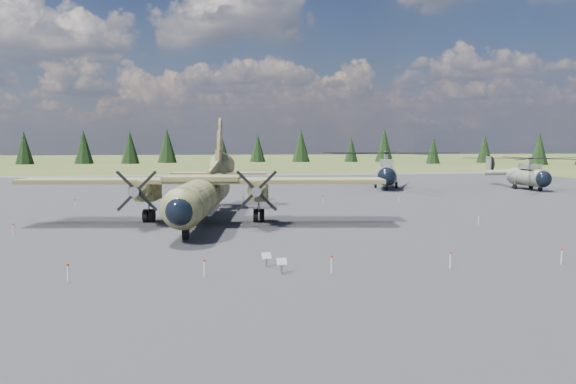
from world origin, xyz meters
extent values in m
plane|color=#515224|center=(0.00, 0.00, 0.00)|extent=(500.00, 500.00, 0.00)
cube|color=#56565B|center=(0.00, 10.00, 0.00)|extent=(120.00, 120.00, 0.04)
cylinder|color=#3D4324|center=(-4.08, 3.75, 2.19)|extent=(5.06, 17.35, 2.67)
sphere|color=#3D4324|center=(-5.29, -4.73, 2.19)|extent=(2.96, 2.96, 2.61)
sphere|color=black|center=(-5.37, -5.25, 2.14)|extent=(2.17, 2.17, 1.92)
cube|color=black|center=(-5.08, -3.22, 2.91)|extent=(2.10, 1.78, 0.52)
cone|color=#3D4324|center=(-2.49, 14.88, 3.19)|extent=(3.51, 6.85, 4.01)
cube|color=#939598|center=(-3.95, 4.70, 1.10)|extent=(2.60, 5.91, 0.48)
cube|color=#383C1F|center=(-4.01, 4.23, 3.28)|extent=(27.80, 7.11, 0.33)
cube|color=#3D4324|center=(-4.01, 4.23, 3.49)|extent=(6.14, 4.20, 0.33)
cylinder|color=#3D4324|center=(-8.30, 4.55, 2.76)|extent=(2.11, 5.11, 1.43)
cube|color=#3D4324|center=(-8.19, 5.30, 2.14)|extent=(1.87, 3.41, 0.76)
cone|color=gray|center=(-8.73, 1.48, 2.76)|extent=(0.84, 0.95, 0.72)
cylinder|color=black|center=(-8.19, 5.30, 0.52)|extent=(0.98, 1.16, 1.05)
cylinder|color=#3D4324|center=(0.19, 3.34, 2.76)|extent=(2.11, 5.11, 1.43)
cube|color=#3D4324|center=(0.30, 4.09, 2.14)|extent=(1.87, 3.41, 0.76)
cone|color=gray|center=(-0.25, 0.27, 2.76)|extent=(0.84, 0.95, 0.72)
cylinder|color=black|center=(0.30, 4.09, 0.52)|extent=(0.98, 1.16, 1.05)
cube|color=#3D4324|center=(-3.00, 11.30, 3.76)|extent=(1.28, 7.16, 1.60)
cube|color=#383C1F|center=(-2.42, 15.35, 3.24)|extent=(9.35, 3.37, 0.21)
cylinder|color=gray|center=(-5.13, -3.60, 1.21)|extent=(0.15, 0.15, 0.86)
cylinder|color=black|center=(-5.13, -3.60, 0.52)|extent=(0.46, 0.93, 0.89)
cylinder|color=slate|center=(20.39, 33.02, 1.92)|extent=(4.73, 7.90, 2.59)
sphere|color=black|center=(19.26, 29.46, 1.87)|extent=(3.00, 3.00, 2.39)
sphere|color=slate|center=(21.51, 36.58, 1.92)|extent=(3.00, 3.00, 2.39)
cube|color=slate|center=(20.26, 32.63, 3.58)|extent=(2.68, 3.70, 0.78)
cylinder|color=gray|center=(20.26, 32.63, 4.36)|extent=(0.47, 0.47, 1.04)
cylinder|color=slate|center=(22.69, 40.29, 2.28)|extent=(3.51, 8.71, 1.48)
cube|color=slate|center=(23.86, 44.00, 3.58)|extent=(0.66, 1.45, 2.49)
cylinder|color=black|center=(24.21, 43.89, 3.58)|extent=(0.87, 2.59, 2.70)
cylinder|color=black|center=(19.45, 30.06, 0.41)|extent=(0.49, 0.76, 0.71)
cylinder|color=black|center=(19.43, 34.63, 0.41)|extent=(0.55, 0.89, 0.83)
cylinder|color=gray|center=(19.43, 34.63, 0.96)|extent=(0.18, 0.18, 1.50)
cylinder|color=black|center=(22.10, 33.79, 0.41)|extent=(0.55, 0.89, 0.83)
cylinder|color=gray|center=(22.10, 33.79, 0.96)|extent=(0.18, 0.18, 1.50)
cylinder|color=slate|center=(38.34, 28.74, 1.65)|extent=(2.39, 6.48, 2.23)
sphere|color=black|center=(38.42, 25.53, 1.61)|extent=(2.10, 2.10, 2.05)
sphere|color=slate|center=(38.26, 31.95, 1.65)|extent=(2.10, 2.10, 2.05)
cube|color=slate|center=(38.35, 28.39, 3.08)|extent=(1.59, 2.89, 0.67)
cylinder|color=gray|center=(38.35, 28.39, 3.75)|extent=(0.33, 0.33, 0.89)
cylinder|color=slate|center=(38.17, 35.30, 1.96)|extent=(0.94, 7.63, 1.28)
cube|color=slate|center=(38.09, 38.64, 3.08)|extent=(0.23, 1.25, 2.14)
cylinder|color=black|center=(38.40, 38.65, 3.08)|extent=(0.11, 2.32, 2.32)
cylinder|color=black|center=(38.41, 26.07, 0.36)|extent=(0.27, 0.61, 0.61)
cylinder|color=black|center=(37.11, 29.78, 0.36)|extent=(0.29, 0.72, 0.71)
cylinder|color=gray|center=(37.11, 29.78, 0.83)|extent=(0.13, 0.13, 1.29)
cylinder|color=black|center=(39.52, 29.84, 0.36)|extent=(0.29, 0.72, 0.71)
cylinder|color=gray|center=(39.52, 29.84, 0.83)|extent=(0.13, 0.13, 1.29)
cube|color=gray|center=(-0.93, -11.73, 0.29)|extent=(0.10, 0.10, 0.59)
cube|color=silver|center=(-0.93, -11.78, 0.58)|extent=(0.50, 0.29, 0.33)
cube|color=gray|center=(-0.37, -13.26, 0.30)|extent=(0.10, 0.10, 0.60)
cube|color=silver|center=(-0.37, -13.32, 0.59)|extent=(0.51, 0.27, 0.34)
cylinder|color=silver|center=(-10.00, -13.50, 0.40)|extent=(0.07, 0.07, 0.80)
cylinder|color=red|center=(-10.00, -13.50, 0.80)|extent=(0.12, 0.12, 0.10)
cylinder|color=silver|center=(-4.00, -13.50, 0.40)|extent=(0.07, 0.07, 0.80)
cylinder|color=red|center=(-4.00, -13.50, 0.80)|extent=(0.12, 0.12, 0.10)
cylinder|color=silver|center=(2.00, -13.50, 0.40)|extent=(0.07, 0.07, 0.80)
cylinder|color=red|center=(2.00, -13.50, 0.80)|extent=(0.12, 0.12, 0.10)
cylinder|color=silver|center=(8.00, -13.50, 0.40)|extent=(0.07, 0.07, 0.80)
cylinder|color=red|center=(8.00, -13.50, 0.80)|extent=(0.12, 0.12, 0.10)
cylinder|color=silver|center=(14.00, -13.50, 0.40)|extent=(0.07, 0.07, 0.80)
cylinder|color=red|center=(14.00, -13.50, 0.80)|extent=(0.12, 0.12, 0.10)
cylinder|color=silver|center=(-16.00, 16.00, 0.40)|extent=(0.07, 0.07, 0.80)
cylinder|color=red|center=(-16.00, 16.00, 0.80)|extent=(0.12, 0.12, 0.10)
cylinder|color=silver|center=(-8.00, 16.00, 0.40)|extent=(0.07, 0.07, 0.80)
cylinder|color=red|center=(-8.00, 16.00, 0.80)|extent=(0.12, 0.12, 0.10)
cylinder|color=silver|center=(0.00, 16.00, 0.40)|extent=(0.07, 0.07, 0.80)
cylinder|color=red|center=(0.00, 16.00, 0.80)|extent=(0.12, 0.12, 0.10)
cylinder|color=silver|center=(8.00, 16.00, 0.40)|extent=(0.07, 0.07, 0.80)
cylinder|color=red|center=(8.00, 16.00, 0.80)|extent=(0.12, 0.12, 0.10)
cylinder|color=silver|center=(16.00, 16.00, 0.40)|extent=(0.07, 0.07, 0.80)
cylinder|color=red|center=(16.00, 16.00, 0.80)|extent=(0.12, 0.12, 0.10)
cylinder|color=silver|center=(-16.50, 0.00, 0.40)|extent=(0.07, 0.07, 0.80)
cylinder|color=red|center=(-16.50, 0.00, 0.80)|extent=(0.12, 0.12, 0.10)
cylinder|color=silver|center=(16.50, 0.00, 0.40)|extent=(0.07, 0.07, 0.80)
cylinder|color=red|center=(16.50, 0.00, 0.80)|extent=(0.12, 0.12, 0.10)
cone|color=black|center=(90.06, 106.72, 4.56)|extent=(5.11, 5.11, 9.12)
cone|color=black|center=(82.17, 122.91, 4.45)|extent=(4.98, 4.98, 8.89)
cone|color=black|center=(63.88, 119.13, 3.97)|extent=(4.45, 4.45, 7.95)
cone|color=black|center=(54.57, 136.51, 5.46)|extent=(6.12, 6.12, 10.92)
cone|color=black|center=(43.82, 137.58, 4.08)|extent=(4.57, 4.57, 8.17)
cone|color=black|center=(27.67, 139.87, 5.22)|extent=(5.85, 5.85, 10.44)
cone|color=black|center=(13.78, 141.54, 4.51)|extent=(5.05, 5.05, 9.02)
cone|color=black|center=(1.59, 134.43, 5.07)|extent=(5.68, 5.68, 10.13)
cone|color=black|center=(-14.66, 138.48, 5.29)|extent=(5.93, 5.93, 10.58)
cone|color=black|center=(-25.07, 132.34, 4.89)|extent=(5.48, 5.48, 9.78)
cone|color=black|center=(-38.46, 133.61, 5.00)|extent=(5.60, 5.60, 9.99)
cone|color=black|center=(-54.63, 132.30, 4.78)|extent=(5.35, 5.35, 9.55)
camera|label=1|loc=(-4.05, -39.19, 6.21)|focal=35.00mm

